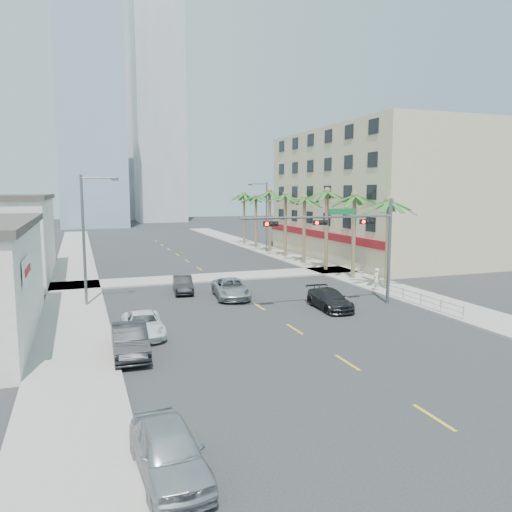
{
  "coord_description": "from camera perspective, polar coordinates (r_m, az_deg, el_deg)",
  "views": [
    {
      "loc": [
        -11.49,
        -21.58,
        7.92
      ],
      "look_at": [
        -0.14,
        10.25,
        3.5
      ],
      "focal_mm": 35.0,
      "sensor_mm": 36.0,
      "label": 1
    }
  ],
  "objects": [
    {
      "name": "palm_tree_6",
      "position": [
        68.78,
        -0.01,
        6.75
      ],
      "size": [
        4.8,
        4.8,
        7.8
      ],
      "color": "brown",
      "rests_on": "ground"
    },
    {
      "name": "guardrail",
      "position": [
        35.89,
        18.34,
        -4.59
      ],
      "size": [
        0.08,
        8.08,
        1.0
      ],
      "color": "silver",
      "rests_on": "ground"
    },
    {
      "name": "pedestrian",
      "position": [
        40.19,
        13.56,
        -2.62
      ],
      "size": [
        0.77,
        0.71,
        1.78
      ],
      "primitive_type": "imported",
      "rotation": [
        0.0,
        0.0,
        3.73
      ],
      "color": "white",
      "rests_on": "sidewalk_right"
    },
    {
      "name": "streetlight_left",
      "position": [
        35.7,
        -18.79,
        2.45
      ],
      "size": [
        2.55,
        0.25,
        9.0
      ],
      "color": "slate",
      "rests_on": "ground"
    },
    {
      "name": "tower_far_left",
      "position": [
        117.74,
        -18.38,
        14.93
      ],
      "size": [
        14.0,
        14.0,
        48.0
      ],
      "primitive_type": "cube",
      "color": "#99B2C6",
      "rests_on": "ground"
    },
    {
      "name": "building_right",
      "position": [
        61.49,
        13.46,
        6.85
      ],
      "size": [
        15.25,
        28.0,
        15.0
      ],
      "color": "#CDB790",
      "rests_on": "ground"
    },
    {
      "name": "sidewalk_left",
      "position": [
        42.32,
        -20.01,
        -3.69
      ],
      "size": [
        4.0,
        120.0,
        0.15
      ],
      "primitive_type": "cube",
      "color": "gray",
      "rests_on": "ground"
    },
    {
      "name": "ground",
      "position": [
        25.7,
        8.13,
        -10.57
      ],
      "size": [
        260.0,
        260.0,
        0.0
      ],
      "primitive_type": "plane",
      "color": "#262628",
      "rests_on": "ground"
    },
    {
      "name": "palm_tree_1",
      "position": [
        45.14,
        11.22,
        6.69
      ],
      "size": [
        4.8,
        4.8,
        8.16
      ],
      "color": "brown",
      "rests_on": "ground"
    },
    {
      "name": "streetlight_right",
      "position": [
        63.75,
        1.05,
        4.87
      ],
      "size": [
        2.55,
        0.25,
        9.0
      ],
      "color": "slate",
      "rests_on": "ground"
    },
    {
      "name": "sidewalk_cross",
      "position": [
        45.75,
        -4.79,
        -2.45
      ],
      "size": [
        80.0,
        4.0,
        0.15
      ],
      "primitive_type": "cube",
      "color": "gray",
      "rests_on": "ground"
    },
    {
      "name": "palm_tree_7",
      "position": [
        73.69,
        -1.38,
        7.07
      ],
      "size": [
        4.8,
        4.8,
        8.16
      ],
      "color": "brown",
      "rests_on": "ground"
    },
    {
      "name": "car_parked_near",
      "position": [
        15.06,
        -9.94,
        -21.1
      ],
      "size": [
        2.0,
        4.48,
        1.5
      ],
      "primitive_type": "imported",
      "rotation": [
        0.0,
        0.0,
        0.05
      ],
      "color": "#B4B4B9",
      "rests_on": "ground"
    },
    {
      "name": "palm_tree_0",
      "position": [
        40.76,
        14.96,
        6.02
      ],
      "size": [
        4.8,
        4.8,
        7.8
      ],
      "color": "brown",
      "rests_on": "ground"
    },
    {
      "name": "palm_tree_3",
      "position": [
        54.34,
        5.55,
        6.53
      ],
      "size": [
        4.8,
        4.8,
        7.8
      ],
      "color": "brown",
      "rests_on": "ground"
    },
    {
      "name": "palm_tree_4",
      "position": [
        59.08,
        3.4,
        6.96
      ],
      "size": [
        4.8,
        4.8,
        8.16
      ],
      "color": "brown",
      "rests_on": "ground"
    },
    {
      "name": "palm_tree_5",
      "position": [
        63.9,
        1.57,
        7.32
      ],
      "size": [
        4.8,
        4.8,
        8.52
      ],
      "color": "brown",
      "rests_on": "ground"
    },
    {
      "name": "car_parked_far",
      "position": [
        28.31,
        -12.76,
        -7.64
      ],
      "size": [
        2.26,
        4.66,
        1.28
      ],
      "primitive_type": "imported",
      "rotation": [
        0.0,
        0.0,
        -0.03
      ],
      "color": "white",
      "rests_on": "ground"
    },
    {
      "name": "car_lane_center",
      "position": [
        37.19,
        -2.88,
        -3.73
      ],
      "size": [
        3.0,
        5.41,
        1.43
      ],
      "primitive_type": "imported",
      "rotation": [
        0.0,
        0.0,
        -0.12
      ],
      "color": "#AFAFB4",
      "rests_on": "ground"
    },
    {
      "name": "sidewalk_right",
      "position": [
        48.39,
        9.71,
        -1.99
      ],
      "size": [
        4.0,
        120.0,
        0.15
      ],
      "primitive_type": "cube",
      "color": "gray",
      "rests_on": "ground"
    },
    {
      "name": "palm_tree_2",
      "position": [
        49.67,
        8.13,
        7.21
      ],
      "size": [
        4.8,
        4.8,
        8.52
      ],
      "color": "brown",
      "rests_on": "ground"
    },
    {
      "name": "car_lane_right",
      "position": [
        34.07,
        8.41,
        -4.92
      ],
      "size": [
        2.07,
        4.68,
        1.34
      ],
      "primitive_type": "imported",
      "rotation": [
        0.0,
        0.0,
        -0.04
      ],
      "color": "black",
      "rests_on": "ground"
    },
    {
      "name": "car_parked_mid",
      "position": [
        25.07,
        -14.21,
        -9.37
      ],
      "size": [
        1.74,
        4.67,
        1.53
      ],
      "primitive_type": "imported",
      "rotation": [
        0.0,
        0.0,
        -0.03
      ],
      "color": "black",
      "rests_on": "ground"
    },
    {
      "name": "tower_far_right",
      "position": [
        134.98,
        -11.11,
        16.73
      ],
      "size": [
        12.0,
        12.0,
        60.0
      ],
      "primitive_type": "cube",
      "color": "#ADADB2",
      "rests_on": "ground"
    },
    {
      "name": "car_lane_left",
      "position": [
        39.46,
        -8.36,
        -3.24
      ],
      "size": [
        1.86,
        4.13,
        1.32
      ],
      "primitive_type": "imported",
      "rotation": [
        0.0,
        0.0,
        -0.12
      ],
      "color": "black",
      "rests_on": "ground"
    },
    {
      "name": "traffic_signal_mast",
      "position": [
        34.33,
        10.67,
        2.55
      ],
      "size": [
        11.12,
        0.54,
        7.2
      ],
      "color": "slate",
      "rests_on": "ground"
    },
    {
      "name": "tower_far_center",
      "position": [
        147.41,
        -16.64,
        12.23
      ],
      "size": [
        16.0,
        16.0,
        42.0
      ],
      "primitive_type": "cube",
      "color": "#ADADB2",
      "rests_on": "ground"
    }
  ]
}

